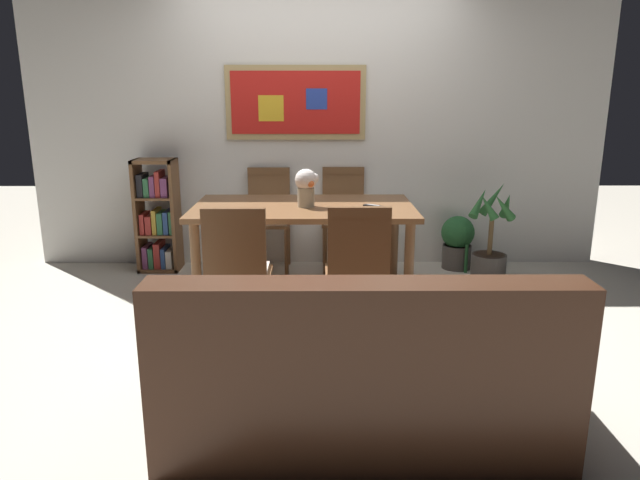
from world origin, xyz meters
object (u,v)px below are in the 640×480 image
at_px(dining_chair_near_left, 237,264).
at_px(leather_couch, 359,373).
at_px(dining_chair_far_left, 269,210).
at_px(dining_chair_far_right, 343,209).
at_px(dining_chair_near_right, 358,262).
at_px(potted_palm, 490,248).
at_px(dining_table, 304,217).
at_px(flower_vase, 306,185).
at_px(tv_remote, 373,207).
at_px(potted_ivy, 457,241).
at_px(bookshelf, 158,219).

bearing_deg(dining_chair_near_left, leather_couch, -55.36).
distance_m(dining_chair_far_left, dining_chair_far_right, 0.68).
xyz_separation_m(dining_chair_near_right, dining_chair_near_left, (-0.75, -0.03, 0.00)).
xyz_separation_m(dining_chair_near_right, potted_palm, (1.22, 1.25, -0.25)).
bearing_deg(dining_chair_near_right, dining_chair_near_left, -177.48).
distance_m(dining_chair_near_right, dining_chair_far_right, 1.68).
height_order(dining_table, flower_vase, flower_vase).
height_order(dining_chair_near_left, tv_remote, dining_chair_near_left).
bearing_deg(dining_chair_far_left, dining_chair_near_right, -67.14).
distance_m(dining_table, potted_palm, 1.68).
bearing_deg(dining_chair_far_left, potted_ivy, -1.32).
distance_m(dining_chair_far_left, potted_ivy, 1.74).
bearing_deg(leather_couch, dining_chair_near_left, 124.64).
relative_size(bookshelf, potted_ivy, 1.96).
distance_m(potted_ivy, tv_remote, 1.34).
bearing_deg(bookshelf, potted_ivy, 0.41).
bearing_deg(tv_remote, dining_chair_near_right, -102.94).
height_order(leather_couch, tv_remote, leather_couch).
distance_m(dining_chair_far_left, tv_remote, 1.28).
xyz_separation_m(bookshelf, potted_ivy, (2.70, 0.02, -0.22)).
bearing_deg(dining_chair_near_left, potted_palm, 33.16).
bearing_deg(tv_remote, flower_vase, 173.32).
distance_m(potted_palm, tv_remote, 1.28).
relative_size(dining_chair_far_left, potted_palm, 1.07).
xyz_separation_m(dining_table, tv_remote, (0.52, -0.10, 0.10)).
bearing_deg(flower_vase, leather_couch, -81.33).
relative_size(dining_chair_near_left, dining_chair_far_right, 1.00).
height_order(leather_couch, potted_palm, potted_palm).
bearing_deg(dining_chair_near_left, bookshelf, 119.87).
relative_size(dining_chair_far_right, flower_vase, 3.22).
distance_m(potted_ivy, potted_palm, 0.40).
distance_m(dining_table, tv_remote, 0.54).
height_order(dining_chair_near_left, leather_couch, dining_chair_near_left).
relative_size(dining_chair_near_left, leather_couch, 0.51).
relative_size(bookshelf, flower_vase, 3.55).
distance_m(dining_table, dining_chair_far_right, 0.94).
bearing_deg(flower_vase, dining_table, 116.41).
height_order(dining_chair_far_left, bookshelf, bookshelf).
bearing_deg(potted_ivy, potted_palm, -61.20).
relative_size(dining_chair_near_right, potted_ivy, 1.78).
xyz_separation_m(dining_chair_far_left, dining_chair_near_left, (-0.06, -1.68, 0.00)).
bearing_deg(dining_chair_far_right, bookshelf, -176.81).
xyz_separation_m(leather_couch, tv_remote, (0.22, 1.74, 0.44)).
relative_size(potted_palm, flower_vase, 3.01).
relative_size(dining_table, leather_couch, 0.92).
distance_m(leather_couch, potted_ivy, 2.85).
bearing_deg(dining_chair_near_left, potted_ivy, 42.66).
xyz_separation_m(dining_chair_near_left, tv_remote, (0.91, 0.74, 0.22)).
relative_size(leather_couch, flower_vase, 6.37).
relative_size(dining_table, potted_ivy, 3.24).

